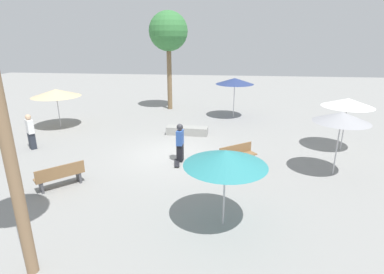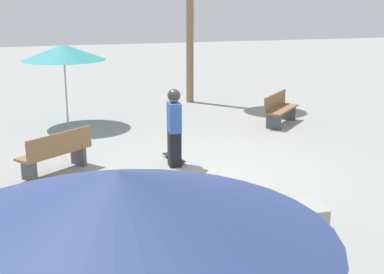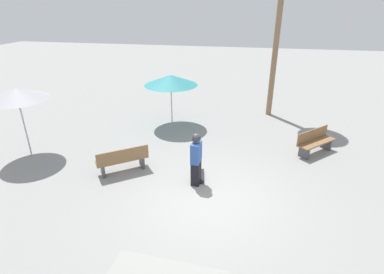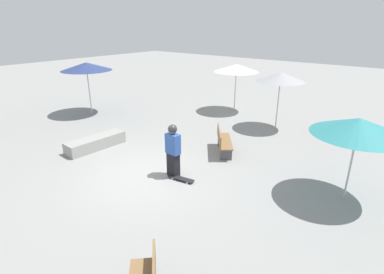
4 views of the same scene
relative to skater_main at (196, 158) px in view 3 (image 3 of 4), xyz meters
name	(u,v)px [view 3 (image 3 of 4)]	position (x,y,z in m)	size (l,w,h in m)	color
ground_plane	(208,197)	(0.44, -0.62, -0.87)	(60.00, 60.00, 0.00)	gray
skater_main	(196,158)	(0.00, 0.00, 0.00)	(0.27, 0.45, 1.62)	black
skateboard	(201,176)	(0.08, 0.37, -0.82)	(0.33, 0.82, 0.07)	black
bench_near	(123,160)	(-2.37, 0.21, -0.45)	(1.54, 1.32, 0.85)	#47474C
bench_far	(315,142)	(3.73, 2.78, -0.45)	(1.44, 1.44, 0.85)	#47474C
shade_umbrella_teal	(171,80)	(-1.87, 4.32, 1.12)	(2.21, 2.21, 2.20)	#B7B7BC
shade_umbrella_grey	(17,94)	(-5.96, 0.59, 1.36)	(1.98, 1.98, 2.42)	#B7B7BC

